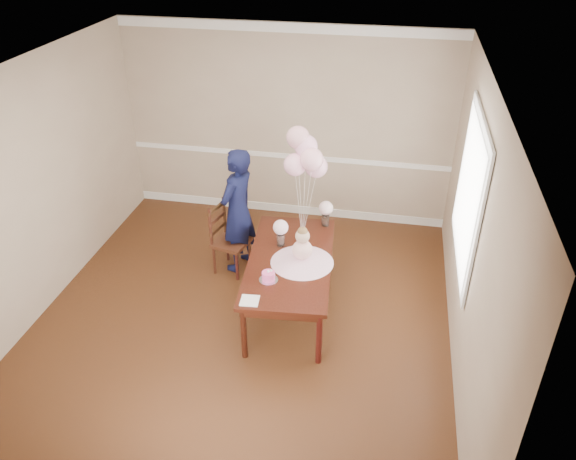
{
  "coord_description": "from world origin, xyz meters",
  "views": [
    {
      "loc": [
        1.43,
        -4.62,
        4.1
      ],
      "look_at": [
        0.46,
        0.29,
        1.05
      ],
      "focal_mm": 35.0,
      "sensor_mm": 36.0,
      "label": 1
    }
  ],
  "objects_px": {
    "dining_table_top": "(290,261)",
    "birthday_cake": "(268,276)",
    "dining_chair_seat": "(231,242)",
    "woman": "(238,211)"
  },
  "relations": [
    {
      "from": "dining_table_top",
      "to": "woman",
      "type": "bearing_deg",
      "value": 132.58
    },
    {
      "from": "dining_table_top",
      "to": "woman",
      "type": "distance_m",
      "value": 1.07
    },
    {
      "from": "dining_chair_seat",
      "to": "dining_table_top",
      "type": "bearing_deg",
      "value": -21.17
    },
    {
      "from": "woman",
      "to": "dining_table_top",
      "type": "bearing_deg",
      "value": 66.09
    },
    {
      "from": "birthday_cake",
      "to": "woman",
      "type": "relative_size",
      "value": 0.08
    },
    {
      "from": "dining_table_top",
      "to": "dining_chair_seat",
      "type": "xyz_separation_m",
      "value": [
        -0.85,
        0.61,
        -0.25
      ]
    },
    {
      "from": "dining_table_top",
      "to": "birthday_cake",
      "type": "bearing_deg",
      "value": -113.96
    },
    {
      "from": "dining_table_top",
      "to": "woman",
      "type": "height_order",
      "value": "woman"
    },
    {
      "from": "birthday_cake",
      "to": "woman",
      "type": "bearing_deg",
      "value": 119.4
    },
    {
      "from": "dining_chair_seat",
      "to": "woman",
      "type": "bearing_deg",
      "value": 72.93
    }
  ]
}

